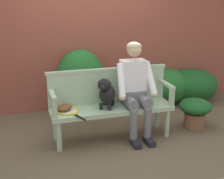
# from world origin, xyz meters

# --- Properties ---
(ground_plane) EXTENTS (40.00, 40.00, 0.00)m
(ground_plane) POSITION_xyz_m (0.00, 0.00, 0.00)
(ground_plane) COLOR brown
(brick_garden_fence) EXTENTS (8.00, 0.30, 2.44)m
(brick_garden_fence) POSITION_xyz_m (0.00, 1.50, 1.22)
(brick_garden_fence) COLOR brown
(brick_garden_fence) RESTS_ON ground
(hedge_bush_mid_left) EXTENTS (0.83, 0.70, 1.07)m
(hedge_bush_mid_left) POSITION_xyz_m (-0.20, 1.16, 0.54)
(hedge_bush_mid_left) COLOR #1E5B23
(hedge_bush_mid_left) RESTS_ON ground
(hedge_bush_far_right) EXTENTS (0.79, 0.78, 0.63)m
(hedge_bush_far_right) POSITION_xyz_m (1.42, 1.17, 0.31)
(hedge_bush_far_right) COLOR #1E5B23
(hedge_bush_far_right) RESTS_ON ground
(hedge_bush_mid_right) EXTENTS (0.97, 0.84, 0.60)m
(hedge_bush_mid_right) POSITION_xyz_m (1.90, 1.13, 0.30)
(hedge_bush_mid_right) COLOR #194C1E
(hedge_bush_mid_right) RESTS_ON ground
(garden_bench) EXTENTS (1.68, 0.46, 0.46)m
(garden_bench) POSITION_xyz_m (0.00, 0.00, 0.40)
(garden_bench) COLOR #9EB793
(garden_bench) RESTS_ON ground
(bench_backrest) EXTENTS (1.72, 0.06, 0.50)m
(bench_backrest) POSITION_xyz_m (0.00, 0.20, 0.72)
(bench_backrest) COLOR #9EB793
(bench_backrest) RESTS_ON garden_bench
(bench_armrest_left_end) EXTENTS (0.06, 0.46, 0.28)m
(bench_armrest_left_end) POSITION_xyz_m (-0.80, -0.08, 0.66)
(bench_armrest_left_end) COLOR #9EB793
(bench_armrest_left_end) RESTS_ON garden_bench
(bench_armrest_right_end) EXTENTS (0.06, 0.46, 0.28)m
(bench_armrest_right_end) POSITION_xyz_m (0.80, -0.08, 0.66)
(bench_armrest_right_end) COLOR #9EB793
(bench_armrest_right_end) RESTS_ON garden_bench
(person_seated) EXTENTS (0.56, 0.63, 1.33)m
(person_seated) POSITION_xyz_m (0.33, -0.01, 0.73)
(person_seated) COLOR black
(person_seated) RESTS_ON ground
(dog_on_bench) EXTENTS (0.34, 0.43, 0.45)m
(dog_on_bench) POSITION_xyz_m (-0.09, -0.03, 0.69)
(dog_on_bench) COLOR black
(dog_on_bench) RESTS_ON garden_bench
(tennis_racket) EXTENTS (0.37, 0.58, 0.03)m
(tennis_racket) POSITION_xyz_m (-0.59, -0.02, 0.47)
(tennis_racket) COLOR yellow
(tennis_racket) RESTS_ON garden_bench
(baseball_glove) EXTENTS (0.28, 0.26, 0.09)m
(baseball_glove) POSITION_xyz_m (-0.65, 0.04, 0.51)
(baseball_glove) COLOR brown
(baseball_glove) RESTS_ON garden_bench
(potted_plant) EXTENTS (0.49, 0.49, 0.45)m
(potted_plant) POSITION_xyz_m (1.30, -0.01, 0.27)
(potted_plant) COLOR brown
(potted_plant) RESTS_ON ground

